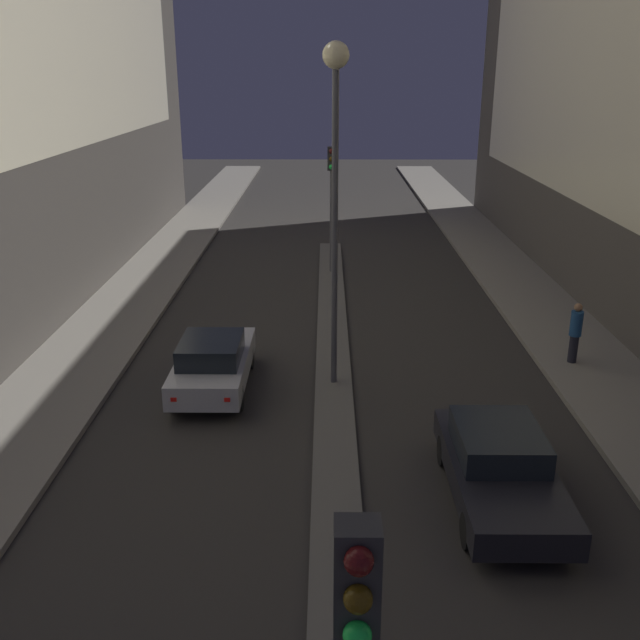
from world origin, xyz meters
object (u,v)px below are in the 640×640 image
at_px(car_left_lane, 213,363).
at_px(pedestrian_on_right_sidewalk, 575,331).
at_px(car_right_lane, 499,467).
at_px(street_lamp, 335,141).
at_px(traffic_light_mid, 331,182).

height_order(car_left_lane, pedestrian_on_right_sidewalk, pedestrian_on_right_sidewalk).
relative_size(car_left_lane, car_right_lane, 0.93).
distance_m(street_lamp, car_right_lane, 8.30).
relative_size(traffic_light_mid, pedestrian_on_right_sidewalk, 2.89).
distance_m(traffic_light_mid, car_left_lane, 11.93).
distance_m(traffic_light_mid, pedestrian_on_right_sidewalk, 11.99).
bearing_deg(street_lamp, car_right_lane, -59.28).
relative_size(traffic_light_mid, car_left_lane, 1.19).
height_order(traffic_light_mid, car_right_lane, traffic_light_mid).
bearing_deg(street_lamp, traffic_light_mid, 90.00).
relative_size(street_lamp, car_left_lane, 2.02).
height_order(car_left_lane, car_right_lane, car_left_lane).
relative_size(street_lamp, car_right_lane, 1.88).
distance_m(car_left_lane, pedestrian_on_right_sidewalk, 9.95).
relative_size(car_right_lane, pedestrian_on_right_sidewalk, 2.60).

